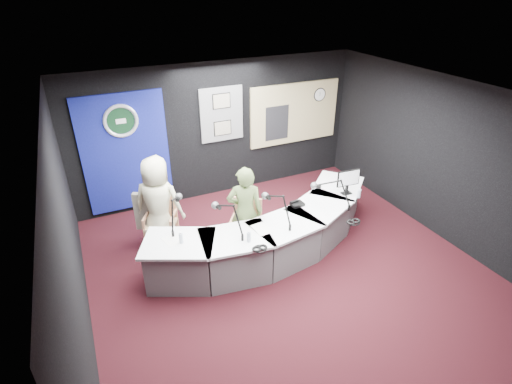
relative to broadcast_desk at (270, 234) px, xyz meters
name	(u,v)px	position (x,y,z in m)	size (l,w,h in m)	color
ground	(288,270)	(0.05, -0.55, -0.38)	(6.00, 6.00, 0.00)	black
ceiling	(296,100)	(0.05, -0.55, 2.42)	(6.00, 6.00, 0.02)	silver
wall_back	(220,131)	(0.05, 2.45, 1.02)	(6.00, 0.02, 2.80)	black
wall_front	(464,348)	(0.05, -3.55, 1.02)	(6.00, 0.02, 2.80)	black
wall_left	(69,247)	(-2.95, -0.55, 1.02)	(0.02, 6.00, 2.80)	black
wall_right	(442,160)	(3.05, -0.55, 1.02)	(0.02, 6.00, 2.80)	black
broadcast_desk	(270,234)	(0.00, 0.00, 0.00)	(4.50, 1.90, 0.75)	silver
backdrop_panel	(126,154)	(-1.85, 2.42, 0.88)	(1.60, 0.05, 2.30)	navy
agency_seal	(121,121)	(-1.85, 2.38, 1.52)	(0.63, 0.63, 0.07)	silver
seal_center	(121,121)	(-1.85, 2.38, 1.52)	(0.48, 0.48, 0.01)	black
pinboard	(222,114)	(0.10, 2.42, 1.38)	(0.90, 0.04, 1.10)	slate
framed_photo_upper	(222,101)	(0.10, 2.39, 1.65)	(0.34, 0.02, 0.27)	gray
framed_photo_lower	(223,128)	(0.10, 2.39, 1.09)	(0.34, 0.02, 0.27)	gray
booth_window_frame	(295,113)	(1.80, 2.42, 1.18)	(2.12, 0.06, 1.32)	tan
booth_glow	(295,113)	(1.80, 2.41, 1.18)	(2.00, 0.02, 1.20)	#DCB38B
equipment_rack	(277,123)	(1.35, 2.39, 1.03)	(0.55, 0.02, 0.75)	black
wall_clock	(320,95)	(2.40, 2.39, 1.52)	(0.28, 0.28, 0.01)	white
armchair_left	(161,224)	(-1.62, 0.97, 0.07)	(0.50, 0.50, 0.89)	#B47552
armchair_right	(245,229)	(-0.38, 0.18, 0.11)	(0.54, 0.54, 0.96)	#B47552
draped_jacket	(149,211)	(-1.75, 1.19, 0.24)	(0.50, 0.10, 0.70)	#686558
person_man	(158,204)	(-1.62, 0.97, 0.47)	(0.83, 0.54, 1.70)	beige
person_woman	(245,212)	(-0.38, 0.18, 0.43)	(0.59, 0.39, 1.62)	#4D6032
computer_monitor	(348,178)	(1.57, 0.09, 0.70)	(0.44, 0.03, 0.30)	black
desk_phone	(297,204)	(0.56, 0.10, 0.40)	(0.21, 0.17, 0.05)	black
headphones_near	(354,222)	(1.10, -0.75, 0.39)	(0.22, 0.22, 0.04)	black
headphones_far	(260,248)	(-0.56, -0.75, 0.39)	(0.21, 0.21, 0.04)	black
paper_stack	(171,240)	(-1.66, 0.00, 0.38)	(0.20, 0.29, 0.00)	white
notepad	(262,229)	(-0.30, -0.29, 0.38)	(0.23, 0.33, 0.00)	white
boom_mic_a	(175,209)	(-1.47, 0.37, 0.68)	(0.39, 0.68, 0.60)	black
boom_mic_b	(228,215)	(-0.80, -0.15, 0.68)	(0.32, 0.71, 0.60)	black
boom_mic_c	(277,206)	(0.00, -0.21, 0.68)	(0.25, 0.73, 0.60)	black
boom_mic_d	(332,191)	(1.05, -0.17, 0.68)	(0.54, 0.58, 0.60)	black
water_bottles	(284,219)	(0.07, -0.31, 0.46)	(3.28, 0.45, 0.18)	silver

